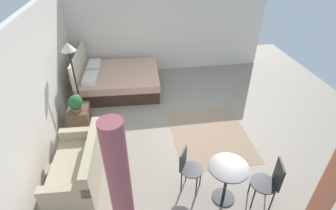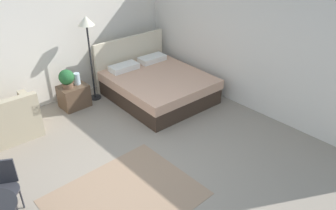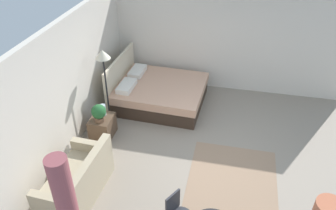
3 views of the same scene
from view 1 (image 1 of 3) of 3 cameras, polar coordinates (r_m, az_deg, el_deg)
name	(u,v)px [view 1 (image 1 of 3)]	position (r m, az deg, el deg)	size (l,w,h in m)	color
ground_plane	(188,126)	(5.91, 4.47, -4.59)	(9.09, 8.88, 0.02)	gray
wall_back	(37,86)	(5.38, -27.08, 3.76)	(9.09, 0.12, 2.57)	silver
wall_right	(168,29)	(7.98, -0.01, 16.61)	(0.12, 5.88, 2.57)	silver
area_rug	(210,134)	(5.70, 9.24, -6.49)	(1.98, 1.60, 0.01)	#93755B
bed	(118,80)	(7.22, -11.07, 5.48)	(1.89, 2.17, 1.12)	#38281E
couch	(79,169)	(4.78, -19.18, -13.24)	(1.50, 0.84, 0.85)	tan
nightstand	(80,117)	(6.08, -19.05, -2.52)	(0.55, 0.44, 0.47)	brown
potted_plant	(76,103)	(5.76, -19.88, 0.42)	(0.30, 0.30, 0.38)	brown
vase	(77,101)	(5.99, -19.56, 0.89)	(0.13, 0.13, 0.24)	silver
floor_lamp	(70,55)	(5.92, -21.05, 10.34)	(0.32, 0.32, 1.79)	black
balcony_table	(227,177)	(4.23, 12.98, -15.34)	(0.62, 0.62, 0.74)	black
cafe_chair_near_window	(188,166)	(4.31, 4.41, -13.38)	(0.50, 0.50, 0.82)	#2D2D33
cafe_chair_near_couch	(271,180)	(4.36, 21.86, -15.26)	(0.50, 0.50, 0.89)	black
curtain_left	(332,182)	(3.73, 32.71, -14.29)	(0.24, 0.24, 2.40)	#D1704C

